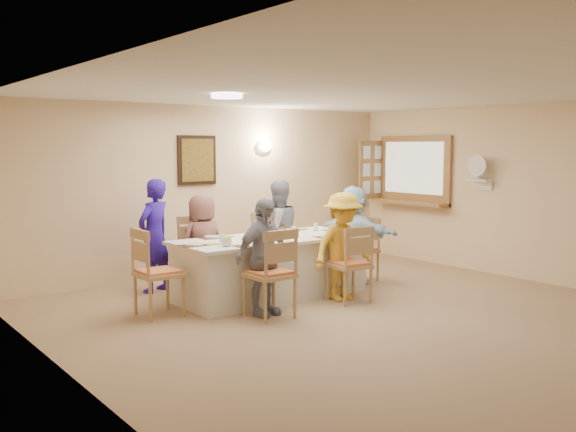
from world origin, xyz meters
TOP-DOWN VIEW (x-y plane):
  - ground at (0.00, 0.00)m, footprint 7.00×7.00m
  - room_walls at (0.00, 0.00)m, footprint 7.00×7.00m
  - wall_picture at (-0.30, 3.46)m, footprint 0.62×0.05m
  - wall_sconce at (0.90, 3.44)m, footprint 0.26×0.09m
  - ceiling_light at (-1.00, 1.50)m, footprint 0.36×0.36m
  - serving_hatch at (3.21, 2.40)m, footprint 0.06×1.50m
  - hatch_sill at (3.09, 2.40)m, footprint 0.30×1.50m
  - shutter_door at (2.95, 3.16)m, footprint 0.55×0.04m
  - fan_shelf at (3.13, 1.05)m, footprint 0.22×0.36m
  - desk_fan at (3.10, 1.05)m, footprint 0.30×0.30m
  - dining_table at (-0.26, 1.67)m, footprint 2.49×1.05m
  - chair_back_left at (-0.86, 2.47)m, footprint 0.56×0.56m
  - chair_back_right at (0.34, 2.47)m, footprint 0.51×0.51m
  - chair_front_left at (-0.86, 0.87)m, footprint 0.49×0.49m
  - chair_front_right at (0.34, 0.87)m, footprint 0.52×0.52m
  - chair_left_end at (-1.81, 1.67)m, footprint 0.49×0.49m
  - chair_right_end at (1.29, 1.67)m, footprint 0.51×0.51m
  - diner_back_left at (-0.86, 2.35)m, footprint 0.70×0.51m
  - diner_back_right at (0.34, 2.35)m, footprint 0.76×0.62m
  - diner_front_left at (-0.86, 0.99)m, footprint 0.88×0.56m
  - diner_front_right at (0.34, 0.99)m, footprint 0.87×0.51m
  - diner_right_end at (1.16, 1.67)m, footprint 1.39×0.80m
  - caregiver at (-1.31, 2.82)m, footprint 0.82×0.78m
  - placemat_fl at (-0.86, 1.25)m, footprint 0.37×0.28m
  - plate_fl at (-0.86, 1.25)m, footprint 0.25×0.25m
  - napkin_fl at (-0.68, 1.20)m, footprint 0.13×0.13m
  - placemat_fr at (0.34, 1.25)m, footprint 0.34×0.26m
  - plate_fr at (0.34, 1.25)m, footprint 0.25×0.25m
  - napkin_fr at (0.52, 1.20)m, footprint 0.13×0.13m
  - placemat_bl at (-0.86, 2.09)m, footprint 0.34×0.26m
  - plate_bl at (-0.86, 2.09)m, footprint 0.23×0.23m
  - napkin_bl at (-0.68, 2.04)m, footprint 0.14×0.14m
  - placemat_br at (0.34, 2.09)m, footprint 0.36×0.27m
  - plate_br at (0.34, 2.09)m, footprint 0.23×0.23m
  - napkin_br at (0.52, 2.04)m, footprint 0.14×0.14m
  - placemat_le at (-1.36, 1.67)m, footprint 0.33×0.25m
  - plate_le at (-1.36, 1.67)m, footprint 0.22×0.22m
  - napkin_le at (-1.18, 1.62)m, footprint 0.14×0.14m
  - placemat_re at (0.86, 1.67)m, footprint 0.35×0.26m
  - plate_re at (0.86, 1.67)m, footprint 0.22×0.22m
  - napkin_re at (1.04, 1.62)m, footprint 0.14×0.14m
  - teacup_a at (-1.10, 1.39)m, footprint 0.18×0.18m
  - teacup_b at (0.11, 2.21)m, footprint 0.13×0.13m
  - bowl_a at (-0.47, 1.46)m, footprint 0.30×0.30m
  - bowl_b at (0.06, 1.91)m, footprint 0.21×0.21m
  - condiment_ketchup at (-0.33, 1.66)m, footprint 0.12×0.13m
  - condiment_brown at (-0.21, 1.77)m, footprint 0.15×0.16m
  - condiment_malt at (-0.10, 1.64)m, footprint 0.21×0.21m
  - drinking_glass at (-0.41, 1.72)m, footprint 0.07×0.07m

SIDE VIEW (x-z plane):
  - ground at x=0.00m, z-range 0.00..0.00m
  - dining_table at x=-0.26m, z-range 0.00..0.76m
  - chair_right_end at x=1.29m, z-range 0.00..0.90m
  - chair_front_right at x=0.34m, z-range 0.00..0.95m
  - chair_back_right at x=0.34m, z-range 0.00..0.97m
  - chair_back_left at x=-0.86m, z-range 0.00..0.99m
  - chair_left_end at x=-1.81m, z-range 0.00..1.01m
  - chair_front_left at x=-0.86m, z-range 0.00..1.01m
  - diner_back_left at x=-0.86m, z-range 0.00..1.30m
  - diner_front_left at x=-0.86m, z-range 0.00..1.33m
  - diner_front_right at x=0.34m, z-range 0.00..1.34m
  - diner_right_end at x=1.16m, z-range 0.00..1.36m
  - diner_back_right at x=0.34m, z-range 0.00..1.43m
  - caregiver at x=-1.31m, z-range 0.00..1.48m
  - placemat_fl at x=-0.86m, z-range 0.76..0.77m
  - placemat_fr at x=0.34m, z-range 0.76..0.77m
  - placemat_bl at x=-0.86m, z-range 0.76..0.77m
  - placemat_br at x=0.34m, z-range 0.76..0.77m
  - placemat_le at x=-1.36m, z-range 0.76..0.77m
  - placemat_re at x=0.86m, z-range 0.76..0.77m
  - napkin_fl at x=-0.68m, z-range 0.77..0.77m
  - napkin_fr at x=0.52m, z-range 0.77..0.77m
  - napkin_bl at x=-0.68m, z-range 0.77..0.77m
  - napkin_br at x=0.52m, z-range 0.77..0.77m
  - napkin_le at x=-1.18m, z-range 0.77..0.77m
  - napkin_re at x=1.04m, z-range 0.77..0.77m
  - plate_fl at x=-0.86m, z-range 0.77..0.78m
  - plate_fr at x=0.34m, z-range 0.77..0.78m
  - plate_bl at x=-0.86m, z-range 0.77..0.78m
  - plate_br at x=0.34m, z-range 0.77..0.78m
  - plate_le at x=-1.36m, z-range 0.77..0.78m
  - plate_re at x=0.86m, z-range 0.77..0.78m
  - bowl_a at x=-0.47m, z-range 0.76..0.82m
  - bowl_b at x=0.06m, z-range 0.76..0.82m
  - teacup_b at x=0.11m, z-range 0.76..0.85m
  - teacup_a at x=-1.10m, z-range 0.76..0.86m
  - drinking_glass at x=-0.41m, z-range 0.77..0.87m
  - condiment_malt at x=-0.10m, z-range 0.76..0.93m
  - condiment_brown at x=-0.21m, z-range 0.76..0.98m
  - condiment_ketchup at x=-0.33m, z-range 0.76..1.00m
  - hatch_sill at x=3.09m, z-range 0.95..1.00m
  - fan_shelf at x=3.13m, z-range 1.39..1.41m
  - serving_hatch at x=3.21m, z-range 0.92..2.08m
  - shutter_door at x=2.95m, z-range 1.00..2.00m
  - room_walls at x=0.00m, z-range -1.99..5.01m
  - desk_fan at x=3.10m, z-range 1.41..1.69m
  - wall_picture at x=-0.30m, z-range 1.34..2.06m
  - wall_sconce at x=0.90m, z-range 1.81..1.99m
  - ceiling_light at x=-1.00m, z-range 2.45..2.50m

